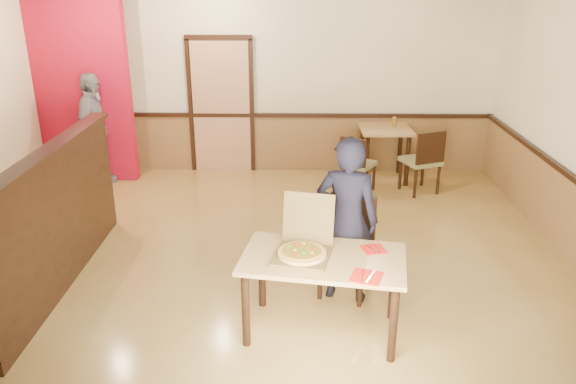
# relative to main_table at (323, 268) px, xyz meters

# --- Properties ---
(floor) EXTENTS (7.00, 7.00, 0.00)m
(floor) POSITION_rel_main_table_xyz_m (-0.64, 1.02, -0.64)
(floor) COLOR tan
(floor) RESTS_ON ground
(ceiling) EXTENTS (7.00, 7.00, 0.00)m
(ceiling) POSITION_rel_main_table_xyz_m (-0.64, 1.02, 2.16)
(ceiling) COLOR black
(ceiling) RESTS_ON wall_back
(wall_back) EXTENTS (7.00, 0.00, 7.00)m
(wall_back) POSITION_rel_main_table_xyz_m (-0.64, 4.52, 0.76)
(wall_back) COLOR #F9F4C3
(wall_back) RESTS_ON floor
(wainscot_back) EXTENTS (7.00, 0.04, 0.90)m
(wainscot_back) POSITION_rel_main_table_xyz_m (-0.64, 4.49, -0.19)
(wainscot_back) COLOR brown
(wainscot_back) RESTS_ON floor
(chair_rail_back) EXTENTS (7.00, 0.06, 0.06)m
(chair_rail_back) POSITION_rel_main_table_xyz_m (-0.64, 4.47, 0.28)
(chair_rail_back) COLOR black
(chair_rail_back) RESTS_ON wall_back
(back_door) EXTENTS (0.90, 0.06, 2.10)m
(back_door) POSITION_rel_main_table_xyz_m (-1.44, 4.48, 0.41)
(back_door) COLOR tan
(back_door) RESTS_ON wall_back
(booth_partition) EXTENTS (0.20, 3.10, 1.44)m
(booth_partition) POSITION_rel_main_table_xyz_m (-2.64, 0.82, 0.10)
(booth_partition) COLOR black
(booth_partition) RESTS_ON floor
(red_accent_panel) EXTENTS (1.60, 0.20, 2.78)m
(red_accent_panel) POSITION_rel_main_table_xyz_m (-3.54, 4.02, 0.76)
(red_accent_panel) COLOR #B20C27
(red_accent_panel) RESTS_ON floor
(main_table) EXTENTS (1.50, 1.01, 0.75)m
(main_table) POSITION_rel_main_table_xyz_m (0.00, 0.00, 0.00)
(main_table) COLOR tan
(main_table) RESTS_ON floor
(diner_chair) EXTENTS (0.62, 0.62, 0.99)m
(diner_chair) POSITION_rel_main_table_xyz_m (0.28, 0.74, -0.10)
(diner_chair) COLOR olive
(diner_chair) RESTS_ON floor
(side_chair_left) EXTENTS (0.59, 0.59, 0.86)m
(side_chair_left) POSITION_rel_main_table_xyz_m (0.63, 3.47, -0.17)
(side_chair_left) COLOR olive
(side_chair_left) RESTS_ON floor
(side_chair_right) EXTENTS (0.62, 0.62, 0.97)m
(side_chair_right) POSITION_rel_main_table_xyz_m (1.59, 3.45, -0.11)
(side_chair_right) COLOR olive
(side_chair_right) RESTS_ON floor
(side_table) EXTENTS (0.78, 0.78, 0.83)m
(side_table) POSITION_rel_main_table_xyz_m (1.12, 4.07, 0.00)
(side_table) COLOR tan
(side_table) RESTS_ON floor
(diner) EXTENTS (0.69, 0.54, 1.66)m
(diner) POSITION_rel_main_table_xyz_m (0.25, 0.59, 0.19)
(diner) COLOR black
(diner) RESTS_ON floor
(passerby) EXTENTS (0.43, 1.00, 1.71)m
(passerby) POSITION_rel_main_table_xyz_m (-3.24, 3.71, 0.21)
(passerby) COLOR gray
(passerby) RESTS_ON floor
(pizza_box) EXTENTS (0.56, 0.62, 0.48)m
(pizza_box) POSITION_rel_main_table_xyz_m (-0.17, 0.03, 0.17)
(pizza_box) COLOR brown
(pizza_box) RESTS_ON main_table
(pizza) EXTENTS (0.53, 0.53, 0.03)m
(pizza) POSITION_rel_main_table_xyz_m (-0.19, -0.02, 0.16)
(pizza) COLOR #F5C359
(pizza) RESTS_ON pizza_box
(napkin_near) EXTENTS (0.30, 0.30, 0.01)m
(napkin_near) POSITION_rel_main_table_xyz_m (0.33, -0.34, 0.11)
(napkin_near) COLOR red
(napkin_near) RESTS_ON main_table
(napkin_far) EXTENTS (0.24, 0.24, 0.01)m
(napkin_far) POSITION_rel_main_table_xyz_m (0.45, 0.15, 0.11)
(napkin_far) COLOR red
(napkin_far) RESTS_ON main_table
(condiment) EXTENTS (0.06, 0.06, 0.16)m
(condiment) POSITION_rel_main_table_xyz_m (1.25, 4.13, 0.26)
(condiment) COLOR #855F18
(condiment) RESTS_ON side_table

